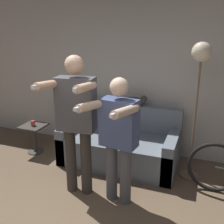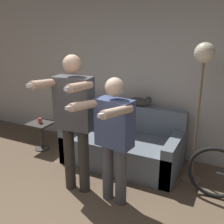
# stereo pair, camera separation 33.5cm
# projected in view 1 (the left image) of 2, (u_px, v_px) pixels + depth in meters

# --- Properties ---
(wall_back) EXTENTS (10.00, 0.05, 2.60)m
(wall_back) POSITION_uv_depth(u_px,v_px,m) (132.00, 77.00, 4.37)
(wall_back) COLOR beige
(wall_back) RESTS_ON ground_plane
(couch) EXTENTS (1.80, 0.90, 0.88)m
(couch) POSITION_uv_depth(u_px,v_px,m) (120.00, 145.00, 4.19)
(couch) COLOR slate
(couch) RESTS_ON ground_plane
(person_left) EXTENTS (0.58, 0.71, 1.79)m
(person_left) POSITION_uv_depth(u_px,v_px,m) (76.00, 117.00, 3.18)
(person_left) COLOR #38332D
(person_left) RESTS_ON ground_plane
(person_right) EXTENTS (0.57, 0.72, 1.57)m
(person_right) POSITION_uv_depth(u_px,v_px,m) (118.00, 134.00, 3.03)
(person_right) COLOR #56565B
(person_right) RESTS_ON ground_plane
(cat) EXTENTS (0.50, 0.12, 0.17)m
(cat) POSITION_uv_depth(u_px,v_px,m) (135.00, 101.00, 4.24)
(cat) COLOR #3D3833
(cat) RESTS_ON couch
(floor_lamp) EXTENTS (0.27, 0.27, 1.92)m
(floor_lamp) POSITION_uv_depth(u_px,v_px,m) (200.00, 69.00, 3.38)
(floor_lamp) COLOR #756047
(floor_lamp) RESTS_ON ground_plane
(side_table) EXTENTS (0.39, 0.39, 0.50)m
(side_table) POSITION_uv_depth(u_px,v_px,m) (34.00, 133.00, 4.49)
(side_table) COLOR #38332D
(side_table) RESTS_ON ground_plane
(cup) EXTENTS (0.07, 0.07, 0.09)m
(cup) POSITION_uv_depth(u_px,v_px,m) (33.00, 123.00, 4.42)
(cup) COLOR #B7473D
(cup) RESTS_ON side_table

